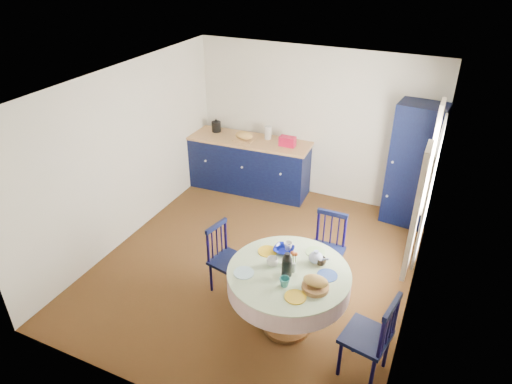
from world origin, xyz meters
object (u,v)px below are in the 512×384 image
at_px(mug_a, 272,262).
at_px(chair_left, 226,258).
at_px(pantry_cabinet, 413,166).
at_px(mug_b, 284,282).
at_px(mug_d, 288,246).
at_px(dining_table, 289,281).
at_px(chair_far, 327,249).
at_px(kitchen_counter, 249,164).
at_px(cobalt_bowl, 284,250).
at_px(mug_c, 321,261).
at_px(chair_right, 371,336).

bearing_deg(mug_a, chair_left, 158.36).
bearing_deg(pantry_cabinet, mug_b, -98.74).
bearing_deg(mug_d, dining_table, -66.32).
bearing_deg(pantry_cabinet, chair_far, -104.70).
distance_m(kitchen_counter, cobalt_bowl, 2.99).
xyz_separation_m(mug_c, mug_d, (-0.42, 0.11, 0.00)).
bearing_deg(mug_b, dining_table, 97.49).
bearing_deg(chair_left, mug_b, -107.47).
xyz_separation_m(chair_right, mug_d, (-1.12, 0.62, 0.34)).
relative_size(chair_left, chair_far, 0.95).
distance_m(pantry_cabinet, mug_c, 2.71).
height_order(mug_a, cobalt_bowl, mug_a).
distance_m(kitchen_counter, mug_b, 3.56).
bearing_deg(mug_c, chair_right, -36.07).
relative_size(chair_far, mug_d, 9.49).
relative_size(mug_b, mug_c, 0.98).
bearing_deg(chair_left, kitchen_counter, 30.90).
relative_size(kitchen_counter, mug_c, 19.04).
bearing_deg(chair_right, dining_table, -94.23).
distance_m(mug_d, cobalt_bowl, 0.07).
bearing_deg(mug_d, chair_far, 64.77).
distance_m(kitchen_counter, mug_c, 3.30).
xyz_separation_m(kitchen_counter, mug_a, (1.60, -2.77, 0.37)).
distance_m(chair_right, mug_d, 1.32).
xyz_separation_m(kitchen_counter, mug_d, (1.65, -2.43, 0.37)).
relative_size(dining_table, mug_d, 13.17).
distance_m(dining_table, cobalt_bowl, 0.39).
distance_m(dining_table, mug_d, 0.43).
distance_m(chair_right, mug_b, 0.99).
xyz_separation_m(mug_a, cobalt_bowl, (0.02, 0.28, -0.02)).
xyz_separation_m(mug_a, mug_d, (0.05, 0.34, -0.00)).
bearing_deg(dining_table, mug_b, -82.51).
distance_m(kitchen_counter, chair_right, 4.11).
relative_size(kitchen_counter, cobalt_bowl, 9.42).
xyz_separation_m(kitchen_counter, mug_b, (1.84, -3.03, 0.37)).
height_order(chair_right, mug_d, chair_right).
height_order(chair_right, cobalt_bowl, chair_right).
bearing_deg(chair_left, chair_right, -94.74).
xyz_separation_m(pantry_cabinet, mug_d, (-1.01, -2.53, -0.10)).
xyz_separation_m(pantry_cabinet, mug_a, (-1.06, -2.87, -0.10)).
bearing_deg(mug_c, mug_a, -153.98).
height_order(kitchen_counter, chair_left, kitchen_counter).
bearing_deg(dining_table, cobalt_bowl, 121.87).
height_order(pantry_cabinet, mug_c, pantry_cabinet).
height_order(chair_far, mug_d, chair_far).
bearing_deg(chair_right, kitchen_counter, -127.14).
xyz_separation_m(mug_a, mug_c, (0.47, 0.23, -0.01)).
distance_m(dining_table, chair_far, 1.01).
bearing_deg(cobalt_bowl, kitchen_counter, 123.07).
bearing_deg(mug_c, mug_b, -115.49).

